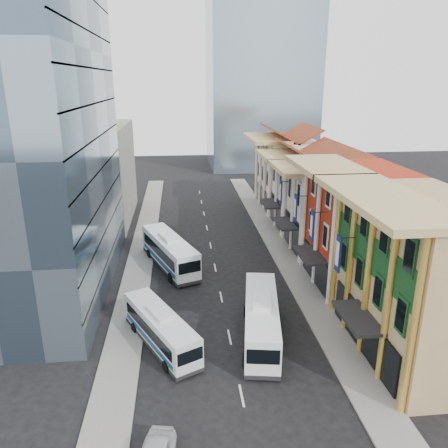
{
  "coord_description": "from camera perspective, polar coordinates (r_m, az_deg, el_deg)",
  "views": [
    {
      "loc": [
        -3.65,
        -22.77,
        19.97
      ],
      "look_at": [
        0.81,
        20.19,
        5.72
      ],
      "focal_mm": 35.0,
      "sensor_mm": 36.0,
      "label": 1
    }
  ],
  "objects": [
    {
      "name": "ground",
      "position": [
        30.51,
        2.6,
        -22.66
      ],
      "size": [
        200.0,
        200.0,
        0.0
      ],
      "primitive_type": "plane",
      "color": "black",
      "rests_on": "ground"
    },
    {
      "name": "shophouse_tan",
      "position": [
        35.75,
        24.42,
        -6.49
      ],
      "size": [
        8.0,
        14.0,
        12.0
      ],
      "primitive_type": "cube",
      "color": "tan",
      "rests_on": "ground"
    },
    {
      "name": "shophouse_cream_far",
      "position": [
        72.46,
        8.34,
        6.54
      ],
      "size": [
        8.0,
        12.0,
        11.0
      ],
      "primitive_type": "cube",
      "color": "silver",
      "rests_on": "ground"
    },
    {
      "name": "bus_left_near",
      "position": [
        35.38,
        -8.28,
        -13.31
      ],
      "size": [
        6.43,
        9.73,
        3.13
      ],
      "primitive_type": null,
      "rotation": [
        0.0,
        0.0,
        0.47
      ],
      "color": "silver",
      "rests_on": "ground"
    },
    {
      "name": "shophouse_cream_mid",
      "position": [
        62.7,
        10.63,
        4.13
      ],
      "size": [
        8.0,
        9.0,
        10.0
      ],
      "primitive_type": "cube",
      "color": "silver",
      "rests_on": "ground"
    },
    {
      "name": "shophouse_cream_near",
      "position": [
        54.44,
        13.24,
        1.8
      ],
      "size": [
        8.0,
        9.0,
        10.0
      ],
      "primitive_type": "cube",
      "color": "silver",
      "rests_on": "ground"
    },
    {
      "name": "sidewalk_left",
      "position": [
        49.23,
        -11.13,
        -5.95
      ],
      "size": [
        3.0,
        90.0,
        0.15
      ],
      "primitive_type": "cube",
      "color": "slate",
      "rests_on": "ground"
    },
    {
      "name": "bus_left_far",
      "position": [
        49.03,
        -7.12,
        -3.54
      ],
      "size": [
        6.75,
        11.96,
        3.77
      ],
      "primitive_type": null,
      "rotation": [
        0.0,
        0.0,
        0.36
      ],
      "color": "white",
      "rests_on": "ground"
    },
    {
      "name": "office_block_far",
      "position": [
        67.2,
        -16.51,
        6.38
      ],
      "size": [
        10.0,
        18.0,
        14.0
      ],
      "primitive_type": "cube",
      "color": "gray",
      "rests_on": "ground"
    },
    {
      "name": "office_tower",
      "position": [
        44.13,
        -23.9,
        10.26
      ],
      "size": [
        12.0,
        26.0,
        30.0
      ],
      "primitive_type": "cube",
      "color": "#3F5164",
      "rests_on": "ground"
    },
    {
      "name": "shophouse_red",
      "position": [
        45.7,
        17.11,
        -0.38
      ],
      "size": [
        8.0,
        10.0,
        12.0
      ],
      "primitive_type": "cube",
      "color": "#A72A12",
      "rests_on": "ground"
    },
    {
      "name": "bus_right",
      "position": [
        35.92,
        4.89,
        -12.19
      ],
      "size": [
        4.42,
        11.54,
        3.61
      ],
      "primitive_type": null,
      "rotation": [
        0.0,
        0.0,
        -0.16
      ],
      "color": "white",
      "rests_on": "ground"
    },
    {
      "name": "sidewalk_right",
      "position": [
        50.48,
        8.53,
        -5.17
      ],
      "size": [
        3.0,
        90.0,
        0.15
      ],
      "primitive_type": "cube",
      "color": "slate",
      "rests_on": "ground"
    }
  ]
}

